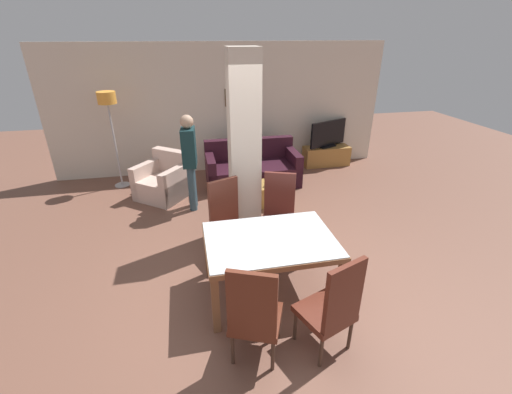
# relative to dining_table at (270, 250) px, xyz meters

# --- Properties ---
(ground_plane) EXTENTS (18.00, 18.00, 0.00)m
(ground_plane) POSITION_rel_dining_table_xyz_m (0.00, 0.00, -0.61)
(ground_plane) COLOR brown
(back_wall) EXTENTS (7.20, 0.09, 2.70)m
(back_wall) POSITION_rel_dining_table_xyz_m (0.00, 4.30, 0.75)
(back_wall) COLOR beige
(back_wall) RESTS_ON ground_plane
(divider_pillar) EXTENTS (0.43, 0.37, 2.70)m
(divider_pillar) POSITION_rel_dining_table_xyz_m (-0.03, 1.42, 0.74)
(divider_pillar) COLOR beige
(divider_pillar) RESTS_ON ground_plane
(dining_table) EXTENTS (1.47, 1.05, 0.76)m
(dining_table) POSITION_rel_dining_table_xyz_m (0.00, 0.00, 0.00)
(dining_table) COLOR brown
(dining_table) RESTS_ON ground_plane
(dining_chair_near_right) EXTENTS (0.59, 0.59, 1.11)m
(dining_chair_near_right) POSITION_rel_dining_table_xyz_m (0.36, -0.95, -0.04)
(dining_chair_near_right) COLOR #5A261A
(dining_chair_near_right) RESTS_ON ground_plane
(dining_chair_far_left) EXTENTS (0.60, 0.60, 1.11)m
(dining_chair_far_left) POSITION_rel_dining_table_xyz_m (-0.37, 0.89, -0.04)
(dining_chair_far_left) COLOR #5E2C20
(dining_chair_far_left) RESTS_ON ground_plane
(dining_chair_far_right) EXTENTS (0.59, 0.59, 1.11)m
(dining_chair_far_right) POSITION_rel_dining_table_xyz_m (0.36, 0.96, -0.04)
(dining_chair_far_right) COLOR #5D2821
(dining_chair_far_right) RESTS_ON ground_plane
(dining_chair_near_left) EXTENTS (0.60, 0.60, 1.11)m
(dining_chair_near_left) POSITION_rel_dining_table_xyz_m (-0.37, -0.89, -0.04)
(dining_chair_near_left) COLOR #592719
(dining_chair_near_left) RESTS_ON ground_plane
(sofa) EXTENTS (1.87, 0.93, 0.86)m
(sofa) POSITION_rel_dining_table_xyz_m (0.45, 3.34, -0.31)
(sofa) COLOR #30121E
(sofa) RESTS_ON ground_plane
(armchair) EXTENTS (1.17, 1.17, 0.84)m
(armchair) POSITION_rel_dining_table_xyz_m (-1.31, 3.04, -0.31)
(armchair) COLOR beige
(armchair) RESTS_ON ground_plane
(coffee_table) EXTENTS (0.68, 0.50, 0.40)m
(coffee_table) POSITION_rel_dining_table_xyz_m (0.46, 2.31, -0.40)
(coffee_table) COLOR #A97C39
(coffee_table) RESTS_ON ground_plane
(bottle) EXTENTS (0.08, 0.08, 0.24)m
(bottle) POSITION_rel_dining_table_xyz_m (0.56, 2.23, -0.12)
(bottle) COLOR #4C2D14
(bottle) RESTS_ON coffee_table
(tv_stand) EXTENTS (1.07, 0.40, 0.45)m
(tv_stand) POSITION_rel_dining_table_xyz_m (2.37, 4.02, -0.38)
(tv_stand) COLOR #A97536
(tv_stand) RESTS_ON ground_plane
(tv_screen) EXTENTS (0.98, 0.45, 0.61)m
(tv_screen) POSITION_rel_dining_table_xyz_m (2.37, 4.02, 0.14)
(tv_screen) COLOR black
(tv_screen) RESTS_ON tv_stand
(floor_lamp) EXTENTS (0.34, 0.34, 1.88)m
(floor_lamp) POSITION_rel_dining_table_xyz_m (-2.20, 3.74, 0.98)
(floor_lamp) COLOR #B7B7BC
(floor_lamp) RESTS_ON ground_plane
(standing_person) EXTENTS (0.26, 0.40, 1.67)m
(standing_person) POSITION_rel_dining_table_xyz_m (-0.80, 2.44, 0.35)
(standing_person) COLOR #314A56
(standing_person) RESTS_ON ground_plane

